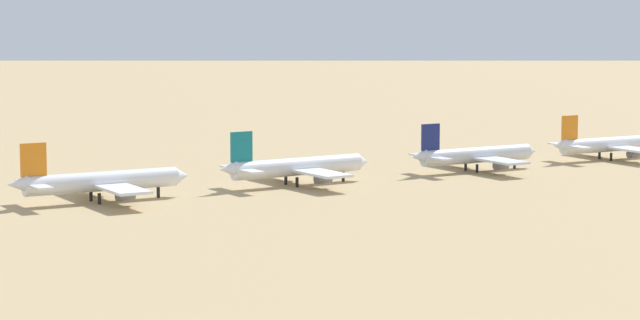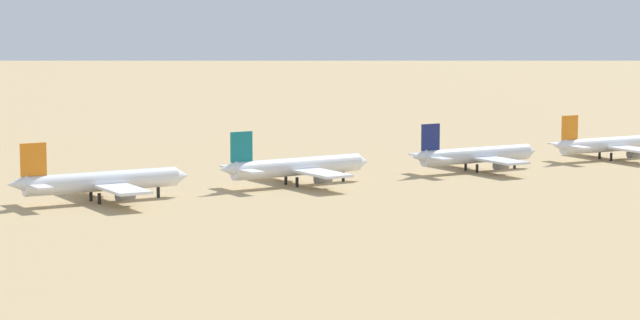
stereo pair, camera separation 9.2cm
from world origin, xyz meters
The scene contains 6 objects.
ground centered at (0.00, 0.00, 0.00)m, with size 4000.00×4000.00×0.00m, color tan.
ridge_far_east centered at (565.98, 1029.15, 31.57)m, with size 292.46×204.78×63.14m, color slate.
parked_jet_orange_3 centered at (-53.22, 0.15, 4.64)m, with size 42.83×35.98×14.16m.
parked_jet_teal_4 centered at (-2.16, -0.17, 4.60)m, with size 42.30×35.36×14.02m.
parked_jet_navy_5 centered at (51.61, -2.77, 4.37)m, with size 40.37×33.89×13.35m.
parked_jet_orange_6 centered at (100.49, -2.18, 4.32)m, with size 39.93×33.63×13.19m.
Camera 1 is at (-170.83, -276.91, 45.03)m, focal length 75.34 mm.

